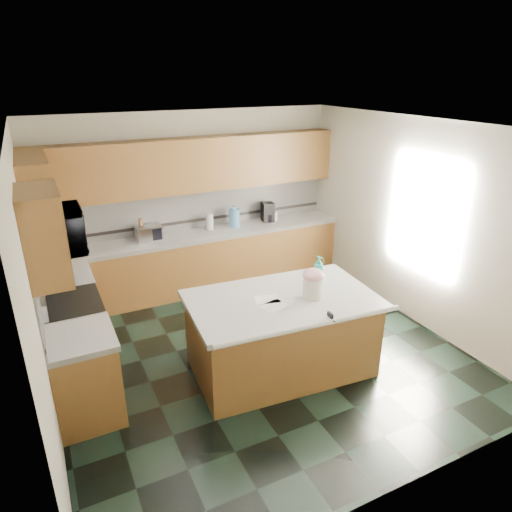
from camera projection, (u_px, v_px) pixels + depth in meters
floor at (258, 351)px, 5.64m from camera, size 4.60×4.60×0.00m
ceiling at (258, 126)px, 4.62m from camera, size 4.60×4.60×0.00m
wall_back at (191, 201)px, 7.06m from camera, size 4.60×0.04×2.70m
wall_front at (405, 358)px, 3.20m from camera, size 4.60×0.04×2.70m
wall_left at (32, 291)px, 4.18m from camera, size 0.04×4.60×2.70m
wall_right at (413, 222)px, 6.08m from camera, size 0.04×4.60×2.70m
back_base_cab at (201, 263)px, 7.14m from camera, size 4.60×0.60×0.86m
back_countertop at (200, 235)px, 6.96m from camera, size 4.60×0.64×0.06m
back_upper_cab at (193, 165)px, 6.68m from camera, size 4.60×0.33×0.78m
back_backsplash at (192, 209)px, 7.07m from camera, size 4.60×0.02×0.63m
back_accent_band at (193, 221)px, 7.14m from camera, size 4.60×0.01×0.05m
left_base_cab_rear at (70, 310)px, 5.73m from camera, size 0.60×0.82×0.86m
left_counter_rear at (64, 277)px, 5.56m from camera, size 0.64×0.82×0.06m
left_base_cab_front at (86, 378)px, 4.46m from camera, size 0.60×0.72×0.86m
left_counter_front at (79, 338)px, 4.29m from camera, size 0.64×0.72×0.06m
left_backsplash at (35, 279)px, 4.69m from camera, size 0.02×2.30×0.63m
left_accent_band at (39, 295)px, 4.77m from camera, size 0.01×2.30×0.05m
left_upper_cab_rear at (36, 191)px, 5.22m from camera, size 0.33×1.09×0.78m
left_upper_cab_front at (44, 235)px, 3.83m from camera, size 0.33×0.72×0.78m
range_body at (77, 340)px, 5.07m from camera, size 0.60×0.76×0.88m
range_oven_door at (104, 337)px, 5.20m from camera, size 0.02×0.68×0.55m
range_cooktop at (71, 304)px, 4.90m from camera, size 0.62×0.78×0.04m
range_handle at (103, 307)px, 5.07m from camera, size 0.02×0.66×0.02m
range_backguard at (42, 299)px, 4.75m from camera, size 0.06×0.76×0.18m
microwave at (58, 230)px, 4.58m from camera, size 0.50×0.73×0.41m
island_base at (281, 336)px, 5.17m from camera, size 2.03×1.26×0.86m
island_top at (282, 300)px, 4.99m from camera, size 2.13×1.37×0.06m
island_bullnose at (312, 326)px, 4.49m from camera, size 2.04×0.22×0.06m
treat_jar at (313, 287)px, 4.96m from camera, size 0.27×0.27×0.22m
treat_jar_lid at (313, 275)px, 4.91m from camera, size 0.23×0.23×0.14m
treat_jar_knob at (314, 271)px, 4.89m from camera, size 0.08×0.03×0.03m
treat_jar_knob_end_l at (310, 272)px, 4.87m from camera, size 0.04×0.04×0.04m
treat_jar_knob_end_r at (317, 270)px, 4.91m from camera, size 0.04×0.04×0.04m
soap_bottle_island at (318, 269)px, 5.30m from camera, size 0.15×0.15×0.32m
paper_sheet_a at (274, 306)px, 4.80m from camera, size 0.32×0.27×0.00m
paper_sheet_b at (267, 299)px, 4.94m from camera, size 0.31×0.27×0.00m
clamp_body at (330, 316)px, 4.58m from camera, size 0.03×0.09×0.08m
clamp_handle at (333, 320)px, 4.55m from camera, size 0.01×0.06×0.01m
knife_block at (79, 244)px, 6.25m from camera, size 0.11×0.15×0.21m
utensil_crock at (142, 236)px, 6.65m from camera, size 0.11×0.11×0.13m
utensil_bundle at (141, 225)px, 6.58m from camera, size 0.06×0.06×0.20m
toaster_oven at (149, 233)px, 6.65m from camera, size 0.38×0.27×0.21m
toaster_oven_door at (151, 235)px, 6.55m from camera, size 0.32×0.01×0.17m
paper_towel at (210, 222)px, 7.07m from camera, size 0.11×0.11×0.25m
paper_towel_base at (210, 229)px, 7.12m from camera, size 0.17×0.17×0.01m
water_jug at (234, 218)px, 7.20m from camera, size 0.17×0.17×0.29m
water_jug_neck at (234, 208)px, 7.14m from camera, size 0.08×0.08×0.04m
coffee_maker at (268, 212)px, 7.46m from camera, size 0.21×0.23×0.31m
coffee_carafe at (269, 218)px, 7.46m from camera, size 0.13×0.13×0.13m
soap_bottle_back at (273, 214)px, 7.49m from camera, size 0.12×0.12×0.23m
soap_back_cap at (273, 207)px, 7.44m from camera, size 0.02×0.02×0.03m
window_light_proxy at (424, 215)px, 5.84m from camera, size 0.02×1.40×1.10m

